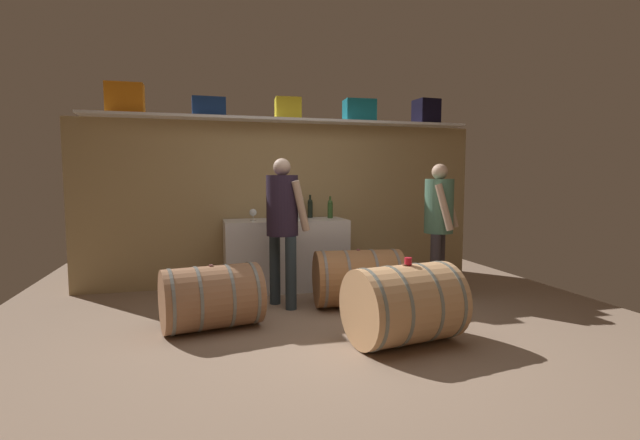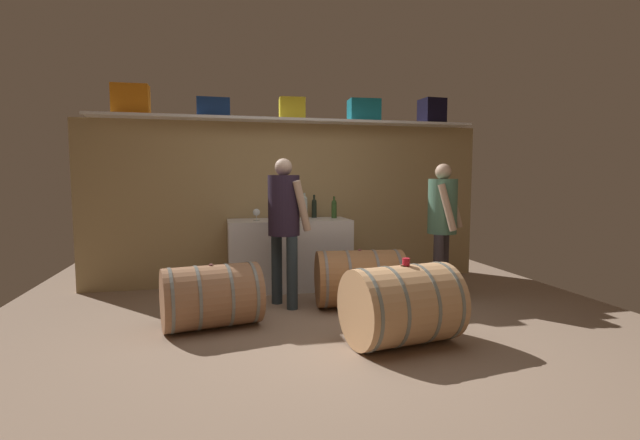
# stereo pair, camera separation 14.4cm
# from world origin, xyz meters

# --- Properties ---
(ground_plane) EXTENTS (6.34, 7.65, 0.02)m
(ground_plane) POSITION_xyz_m (0.00, 0.56, -0.01)
(ground_plane) COLOR #8D745F
(back_wall_panel) EXTENTS (5.14, 0.10, 2.05)m
(back_wall_panel) POSITION_xyz_m (0.00, 2.22, 1.03)
(back_wall_panel) COLOR tan
(back_wall_panel) RESTS_ON ground
(high_shelf_board) EXTENTS (4.73, 0.40, 0.03)m
(high_shelf_board) POSITION_xyz_m (0.00, 2.07, 2.07)
(high_shelf_board) COLOR white
(high_shelf_board) RESTS_ON back_wall_panel
(toolcase_orange) EXTENTS (0.41, 0.19, 0.34)m
(toolcase_orange) POSITION_xyz_m (-1.87, 2.07, 2.25)
(toolcase_orange) COLOR orange
(toolcase_orange) RESTS_ON high_shelf_board
(toolcase_navy) EXTENTS (0.39, 0.22, 0.22)m
(toolcase_navy) POSITION_xyz_m (-0.95, 2.07, 2.19)
(toolcase_navy) COLOR navy
(toolcase_navy) RESTS_ON high_shelf_board
(toolcase_yellow) EXTENTS (0.32, 0.27, 0.26)m
(toolcase_yellow) POSITION_xyz_m (-0.00, 2.07, 2.21)
(toolcase_yellow) COLOR yellow
(toolcase_yellow) RESTS_ON high_shelf_board
(toolcase_teal) EXTENTS (0.40, 0.28, 0.28)m
(toolcase_teal) POSITION_xyz_m (0.94, 2.07, 2.22)
(toolcase_teal) COLOR #127082
(toolcase_teal) RESTS_ON high_shelf_board
(toolcase_black) EXTENTS (0.31, 0.30, 0.32)m
(toolcase_black) POSITION_xyz_m (1.89, 2.07, 2.24)
(toolcase_black) COLOR black
(toolcase_black) RESTS_ON high_shelf_board
(work_cabinet) EXTENTS (1.47, 0.59, 0.85)m
(work_cabinet) POSITION_xyz_m (-0.08, 1.87, 0.43)
(work_cabinet) COLOR silver
(work_cabinet) RESTS_ON ground
(wine_bottle_clear) EXTENTS (0.08, 0.08, 0.32)m
(wine_bottle_clear) POSITION_xyz_m (0.14, 1.99, 1.00)
(wine_bottle_clear) COLOR #B6C4BF
(wine_bottle_clear) RESTS_ON work_cabinet
(wine_bottle_green) EXTENTS (0.07, 0.07, 0.28)m
(wine_bottle_green) POSITION_xyz_m (0.51, 1.94, 0.98)
(wine_bottle_green) COLOR #335628
(wine_bottle_green) RESTS_ON work_cabinet
(wine_bottle_dark) EXTENTS (0.07, 0.07, 0.29)m
(wine_bottle_dark) POSITION_xyz_m (0.28, 2.05, 0.98)
(wine_bottle_dark) COLOR black
(wine_bottle_dark) RESTS_ON work_cabinet
(wine_glass) EXTENTS (0.09, 0.09, 0.14)m
(wine_glass) POSITION_xyz_m (-0.48, 1.81, 0.95)
(wine_glass) COLOR white
(wine_glass) RESTS_ON work_cabinet
(wine_barrel_near) EXTENTS (0.96, 0.77, 0.66)m
(wine_barrel_near) POSITION_xyz_m (0.52, -0.21, 0.33)
(wine_barrel_near) COLOR tan
(wine_barrel_near) RESTS_ON ground
(wine_barrel_far) EXTENTS (0.95, 0.72, 0.58)m
(wine_barrel_far) POSITION_xyz_m (-1.00, 0.57, 0.29)
(wine_barrel_far) COLOR #986A49
(wine_barrel_far) RESTS_ON ground
(wine_barrel_flank) EXTENTS (0.96, 0.68, 0.61)m
(wine_barrel_flank) POSITION_xyz_m (0.52, 0.92, 0.30)
(wine_barrel_flank) COLOR #9F6B41
(wine_barrel_flank) RESTS_ON ground
(tasting_cup) EXTENTS (0.06, 0.06, 0.06)m
(tasting_cup) POSITION_xyz_m (0.55, -0.21, 0.68)
(tasting_cup) COLOR red
(tasting_cup) RESTS_ON wine_barrel_near
(winemaker_pouring) EXTENTS (0.45, 0.51, 1.56)m
(winemaker_pouring) POSITION_xyz_m (-0.25, 1.11, 0.96)
(winemaker_pouring) COLOR #27343D
(winemaker_pouring) RESTS_ON ground
(visitor_tasting) EXTENTS (0.45, 0.47, 1.52)m
(visitor_tasting) POSITION_xyz_m (1.52, 1.03, 0.93)
(visitor_tasting) COLOR #352F34
(visitor_tasting) RESTS_ON ground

